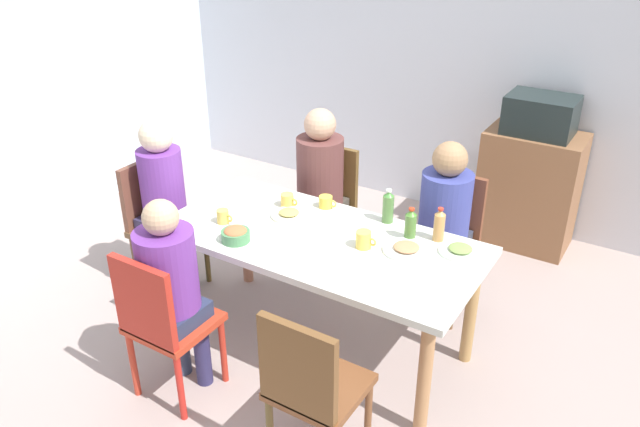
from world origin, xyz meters
TOP-DOWN VIEW (x-y plane):
  - ground_plane at (0.00, 0.00)m, footprint 6.53×6.53m
  - wall_back at (0.00, 2.21)m, footprint 5.68×0.12m
  - dining_table at (0.00, 0.00)m, footprint 1.81×0.86m
  - chair_0 at (-1.29, 0.00)m, footprint 0.40×0.40m
  - person_0 at (-1.19, 0.00)m, footprint 0.30×0.30m
  - chair_1 at (0.45, 0.81)m, footprint 0.40×0.40m
  - person_1 at (0.45, 0.72)m, footprint 0.31×0.31m
  - chair_2 at (-0.45, -0.81)m, footprint 0.40×0.40m
  - person_2 at (-0.45, -0.72)m, footprint 0.30×0.30m
  - chair_3 at (-0.45, 0.81)m, footprint 0.40×0.40m
  - person_3 at (-0.45, 0.72)m, footprint 0.32×0.32m
  - chair_4 at (0.45, -0.81)m, footprint 0.40×0.40m
  - plate_0 at (0.48, 0.12)m, footprint 0.25×0.25m
  - plate_1 at (0.73, 0.25)m, footprint 0.23×0.23m
  - plate_2 at (-0.29, 0.12)m, footprint 0.22×0.22m
  - bowl_0 at (-0.38, -0.28)m, footprint 0.16×0.16m
  - cup_0 at (-0.57, -0.15)m, footprint 0.11×0.07m
  - cup_1 at (0.26, 0.03)m, footprint 0.12×0.08m
  - cup_2 at (-0.17, 0.34)m, footprint 0.12×0.08m
  - cup_3 at (-0.37, 0.22)m, footprint 0.12×0.08m
  - bottle_0 at (0.24, 0.37)m, footprint 0.07×0.07m
  - bottle_1 at (0.43, 0.25)m, footprint 0.06×0.06m
  - bottle_2 at (0.57, 0.32)m, footprint 0.06×0.06m
  - side_cabinet at (0.68, 1.91)m, footprint 0.70×0.44m
  - microwave at (0.68, 1.91)m, footprint 0.48×0.36m

SIDE VIEW (x-z plane):
  - ground_plane at x=0.00m, z-range 0.00..0.00m
  - side_cabinet at x=0.68m, z-range 0.00..0.90m
  - chair_0 at x=-1.29m, z-range 0.06..0.96m
  - chair_1 at x=0.45m, z-range 0.06..0.96m
  - chair_2 at x=-0.45m, z-range 0.06..0.96m
  - chair_3 at x=-0.45m, z-range 0.06..0.96m
  - chair_4 at x=0.45m, z-range 0.06..0.96m
  - dining_table at x=0.00m, z-range 0.28..1.03m
  - person_2 at x=-0.45m, z-range 0.12..1.28m
  - person_1 at x=0.45m, z-range 0.12..1.29m
  - person_0 at x=-1.19m, z-range 0.12..1.34m
  - person_3 at x=-0.45m, z-range 0.13..1.34m
  - plate_1 at x=0.73m, z-range 0.74..0.78m
  - plate_2 at x=-0.29m, z-range 0.74..0.78m
  - plate_0 at x=0.48m, z-range 0.74..0.78m
  - cup_2 at x=-0.17m, z-range 0.75..0.82m
  - bowl_0 at x=-0.38m, z-range 0.74..0.82m
  - cup_0 at x=-0.57m, z-range 0.75..0.83m
  - cup_3 at x=-0.37m, z-range 0.75..0.83m
  - cup_1 at x=0.26m, z-range 0.75..0.84m
  - bottle_1 at x=0.43m, z-range 0.74..0.93m
  - bottle_2 at x=0.57m, z-range 0.74..0.94m
  - bottle_0 at x=0.24m, z-range 0.74..0.95m
  - microwave at x=0.68m, z-range 0.90..1.18m
  - wall_back at x=0.00m, z-range 0.00..2.60m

